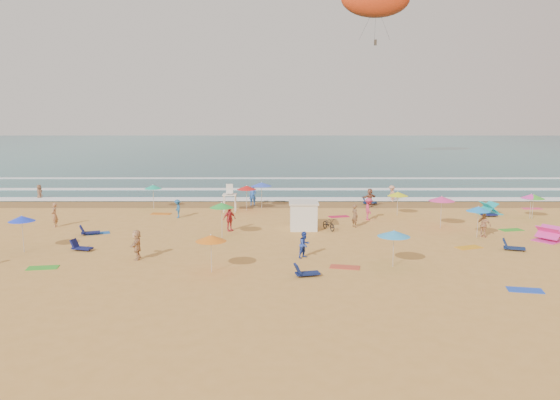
{
  "coord_description": "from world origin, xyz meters",
  "views": [
    {
      "loc": [
        2.91,
        -39.07,
        8.95
      ],
      "look_at": [
        2.89,
        6.0,
        1.5
      ],
      "focal_mm": 35.0,
      "sensor_mm": 36.0,
      "label": 1
    }
  ],
  "objects": [
    {
      "name": "beach_umbrellas",
      "position": [
        4.61,
        0.49,
        2.12
      ],
      "size": [
        54.64,
        23.96,
        0.81
      ],
      "color": "#1D8EF8",
      "rests_on": "ground"
    },
    {
      "name": "wet_sand",
      "position": [
        0.0,
        12.5,
        0.01
      ],
      "size": [
        220.0,
        220.0,
        0.0
      ],
      "primitive_type": "plane",
      "color": "olive",
      "rests_on": "ground"
    },
    {
      "name": "beachgoers",
      "position": [
        0.35,
        3.01,
        0.85
      ],
      "size": [
        40.06,
        26.32,
        2.13
      ],
      "color": "#2542B0",
      "rests_on": "ground"
    },
    {
      "name": "ocean",
      "position": [
        0.0,
        84.0,
        0.0
      ],
      "size": [
        220.0,
        140.0,
        0.18
      ],
      "primitive_type": "cube",
      "color": "#0C4756",
      "rests_on": "ground"
    },
    {
      "name": "ground",
      "position": [
        0.0,
        0.0,
        0.0
      ],
      "size": [
        220.0,
        220.0,
        0.0
      ],
      "primitive_type": "plane",
      "color": "gold",
      "rests_on": "ground"
    },
    {
      "name": "lifeguard_stand",
      "position": [
        -1.58,
        8.66,
        1.05
      ],
      "size": [
        1.2,
        1.2,
        2.1
      ],
      "primitive_type": null,
      "color": "white",
      "rests_on": "ground"
    },
    {
      "name": "towels",
      "position": [
        3.36,
        -2.05,
        0.01
      ],
      "size": [
        57.03,
        23.99,
        0.03
      ],
      "color": "#B43116",
      "rests_on": "ground"
    },
    {
      "name": "surf_foam",
      "position": [
        0.0,
        21.32,
        0.1
      ],
      "size": [
        200.0,
        18.7,
        0.05
      ],
      "color": "white",
      "rests_on": "ground"
    },
    {
      "name": "popup_tents",
      "position": [
        21.35,
        2.8,
        0.6
      ],
      "size": [
        2.83,
        12.18,
        1.2
      ],
      "color": "#E432A0",
      "rests_on": "ground"
    },
    {
      "name": "cabana",
      "position": [
        4.67,
        1.48,
        1.0
      ],
      "size": [
        2.0,
        2.0,
        2.0
      ],
      "primitive_type": "cube",
      "color": "silver",
      "rests_on": "ground"
    },
    {
      "name": "loungers",
      "position": [
        5.74,
        -2.29,
        0.17
      ],
      "size": [
        47.88,
        27.09,
        0.34
      ],
      "color": "#101551",
      "rests_on": "ground"
    },
    {
      "name": "cabana_roof",
      "position": [
        4.67,
        1.48,
        2.06
      ],
      "size": [
        2.2,
        2.2,
        0.12
      ],
      "primitive_type": "cube",
      "color": "silver",
      "rests_on": "cabana"
    },
    {
      "name": "bicycle",
      "position": [
        6.57,
        1.18,
        0.46
      ],
      "size": [
        1.25,
        1.85,
        0.92
      ],
      "primitive_type": "imported",
      "rotation": [
        0.0,
        0.0,
        0.41
      ],
      "color": "black",
      "rests_on": "ground"
    }
  ]
}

